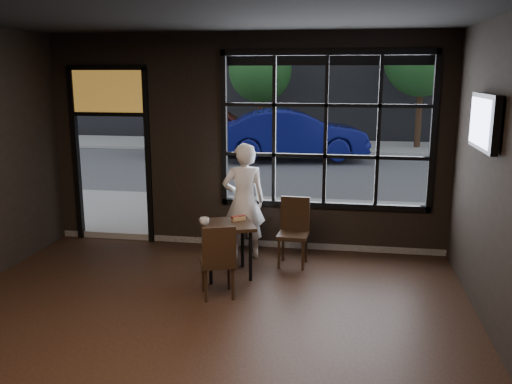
% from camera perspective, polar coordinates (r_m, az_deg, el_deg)
% --- Properties ---
extents(floor, '(6.00, 7.00, 0.02)m').
position_cam_1_polar(floor, '(5.32, -8.60, -17.34)').
color(floor, black).
rests_on(floor, ground).
extents(window_frame, '(3.06, 0.12, 2.28)m').
position_cam_1_polar(window_frame, '(7.92, 7.33, 6.39)').
color(window_frame, black).
rests_on(window_frame, ground).
extents(stained_transom, '(1.20, 0.06, 0.70)m').
position_cam_1_polar(stained_transom, '(8.66, -15.30, 10.22)').
color(stained_transom, orange).
rests_on(stained_transom, ground).
extents(street_asphalt, '(60.00, 41.00, 0.04)m').
position_cam_1_polar(street_asphalt, '(28.53, 6.53, 7.04)').
color(street_asphalt, '#545456').
rests_on(street_asphalt, ground).
extents(cafe_table, '(0.86, 0.86, 0.72)m').
position_cam_1_polar(cafe_table, '(7.14, -3.05, -6.04)').
color(cafe_table, black).
rests_on(cafe_table, floor).
extents(chair_near, '(0.51, 0.51, 0.90)m').
position_cam_1_polar(chair_near, '(6.48, -4.09, -7.14)').
color(chair_near, black).
rests_on(chair_near, floor).
extents(chair_window, '(0.43, 0.43, 0.94)m').
position_cam_1_polar(chair_window, '(7.48, 3.91, -4.31)').
color(chair_window, black).
rests_on(chair_window, floor).
extents(man, '(0.71, 0.58, 1.67)m').
position_cam_1_polar(man, '(7.67, -1.29, -1.01)').
color(man, white).
rests_on(man, floor).
extents(hotdog, '(0.20, 0.19, 0.06)m').
position_cam_1_polar(hotdog, '(7.17, -1.85, -2.76)').
color(hotdog, tan).
rests_on(hotdog, cafe_table).
extents(cup, '(0.17, 0.17, 0.10)m').
position_cam_1_polar(cup, '(6.98, -5.45, -3.09)').
color(cup, silver).
rests_on(cup, cafe_table).
extents(tv, '(0.11, 1.01, 0.59)m').
position_cam_1_polar(tv, '(6.22, 22.92, 6.80)').
color(tv, black).
rests_on(tv, wall_right).
extents(navy_car, '(4.65, 2.38, 1.46)m').
position_cam_1_polar(navy_car, '(16.34, 3.85, 6.12)').
color(navy_car, '#0B1056').
rests_on(navy_car, street_asphalt).
extents(maroon_car, '(4.54, 2.46, 1.46)m').
position_cam_1_polar(maroon_car, '(17.42, -4.01, 6.51)').
color(maroon_car, '#461715').
rests_on(maroon_car, street_asphalt).
extents(tree_left, '(2.23, 2.23, 3.81)m').
position_cam_1_polar(tree_left, '(19.62, 0.45, 12.62)').
color(tree_left, '#332114').
rests_on(tree_left, street_asphalt).
extents(tree_right, '(2.56, 2.56, 4.37)m').
position_cam_1_polar(tree_right, '(19.53, 17.11, 13.25)').
color(tree_right, '#332114').
rests_on(tree_right, street_asphalt).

